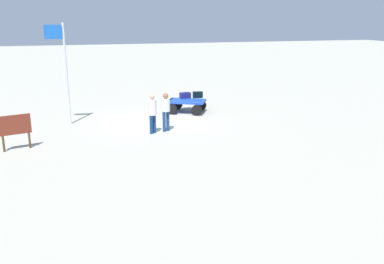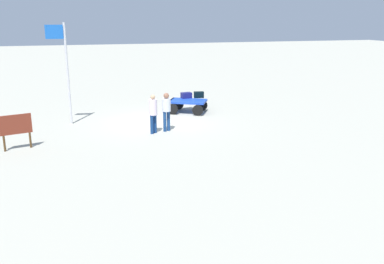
{
  "view_description": "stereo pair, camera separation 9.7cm",
  "coord_description": "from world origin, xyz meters",
  "views": [
    {
      "loc": [
        3.87,
        18.88,
        4.81
      ],
      "look_at": [
        0.02,
        6.0,
        1.09
      ],
      "focal_mm": 38.79,
      "sensor_mm": 36.0,
      "label": 1
    },
    {
      "loc": [
        3.78,
        18.91,
        4.81
      ],
      "look_at": [
        0.02,
        6.0,
        1.09
      ],
      "focal_mm": 38.79,
      "sensor_mm": 36.0,
      "label": 2
    }
  ],
  "objects": [
    {
      "name": "flagpole",
      "position": [
        4.04,
        -0.75,
        2.75
      ],
      "size": [
        0.87,
        0.15,
        4.6
      ],
      "color": "silver",
      "rests_on": "ground"
    },
    {
      "name": "worker_lead",
      "position": [
        0.56,
        1.97,
        0.98
      ],
      "size": [
        0.49,
        0.49,
        1.69
      ],
      "color": "navy",
      "rests_on": "ground"
    },
    {
      "name": "suitcase_dark",
      "position": [
        -2.71,
        -2.04,
        0.81
      ],
      "size": [
        0.58,
        0.4,
        0.32
      ],
      "color": "black",
      "rests_on": "luggage_cart"
    },
    {
      "name": "signboard",
      "position": [
        5.91,
        2.76,
        0.88
      ],
      "size": [
        1.12,
        0.36,
        1.34
      ],
      "color": "#4C3319",
      "rests_on": "ground"
    },
    {
      "name": "suitcase_tan",
      "position": [
        -2.03,
        -2.12,
        0.8
      ],
      "size": [
        0.58,
        0.44,
        0.3
      ],
      "color": "navy",
      "rests_on": "luggage_cart"
    },
    {
      "name": "worker_trailing",
      "position": [
        -0.06,
        1.78,
        1.01
      ],
      "size": [
        0.49,
        0.49,
        1.69
      ],
      "color": "navy",
      "rests_on": "ground"
    },
    {
      "name": "luggage_cart",
      "position": [
        -1.93,
        -1.53,
        0.48
      ],
      "size": [
        2.28,
        2.08,
        0.65
      ],
      "color": "blue",
      "rests_on": "ground"
    },
    {
      "name": "ground_plane",
      "position": [
        0.0,
        0.0,
        0.0
      ],
      "size": [
        120.0,
        120.0,
        0.0
      ],
      "primitive_type": "plane",
      "color": "#ADAB9B"
    }
  ]
}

